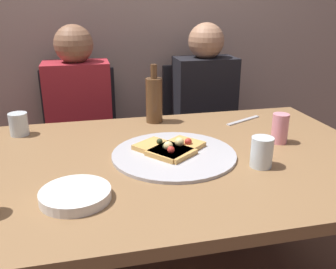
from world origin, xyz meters
TOP-DOWN VIEW (x-y plane):
  - dining_table at (0.00, 0.00)m, footprint 1.55×1.04m
  - pizza_tray at (-0.01, 0.01)m, footprint 0.47×0.47m
  - pizza_slice_last at (-0.04, 0.02)m, footprint 0.24×0.25m
  - pizza_slice_extra at (0.01, 0.03)m, footprint 0.25×0.24m
  - wine_bottle at (-0.00, 0.43)m, footprint 0.08×0.08m
  - tumbler_near at (0.27, -0.15)m, footprint 0.08×0.08m
  - tumbler_far at (-0.60, 0.38)m, footprint 0.08×0.08m
  - soda_can at (0.45, 0.04)m, footprint 0.07×0.07m
  - plate_stack at (-0.37, -0.24)m, footprint 0.21×0.21m
  - table_knife at (0.42, 0.34)m, footprint 0.21×0.12m
  - chair_left at (-0.36, 0.92)m, footprint 0.44×0.44m
  - chair_right at (0.39, 0.92)m, footprint 0.44×0.44m
  - guest_in_sweater at (-0.36, 0.77)m, footprint 0.36×0.56m
  - guest_in_beanie at (0.39, 0.77)m, footprint 0.36×0.56m

SIDE VIEW (x-z plane):
  - chair_left at x=-0.36m, z-range 0.06..0.96m
  - chair_right at x=0.39m, z-range 0.06..0.96m
  - guest_in_sweater at x=-0.36m, z-range 0.06..1.23m
  - guest_in_beanie at x=0.39m, z-range 0.06..1.23m
  - dining_table at x=0.00m, z-range 0.30..1.04m
  - table_knife at x=0.42m, z-range 0.74..0.74m
  - pizza_tray at x=-0.01m, z-range 0.74..0.75m
  - plate_stack at x=-0.37m, z-range 0.74..0.77m
  - pizza_slice_last at x=-0.04m, z-range 0.74..0.78m
  - pizza_slice_extra at x=0.01m, z-range 0.74..0.78m
  - tumbler_far at x=-0.60m, z-range 0.74..0.83m
  - tumbler_near at x=0.27m, z-range 0.74..0.84m
  - soda_can at x=0.45m, z-range 0.74..0.86m
  - wine_bottle at x=0.00m, z-range 0.71..0.99m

